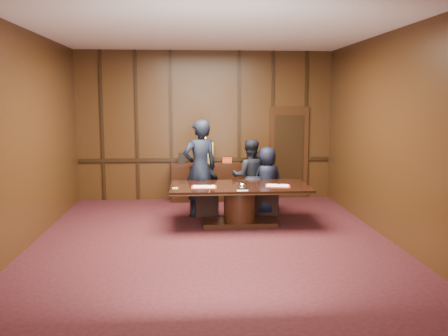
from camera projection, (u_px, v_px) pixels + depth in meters
The scene contains 13 objects.
room at pixel (216, 138), 7.90m from camera, with size 7.00×7.04×3.50m.
sideboard at pixel (206, 180), 11.15m from camera, with size 1.60×0.45×1.54m.
conference_table at pixel (240, 198), 8.98m from camera, with size 2.62×1.32×0.76m.
folder_left at pixel (204, 187), 8.73m from camera, with size 0.48×0.35×0.02m.
folder_right at pixel (278, 186), 8.84m from camera, with size 0.51×0.41×0.02m.
inkstand at pixel (242, 187), 8.49m from camera, with size 0.20×0.14×0.12m.
notepad at pixel (175, 188), 8.62m from camera, with size 0.10×0.07×0.01m, color #DBD66B.
chair_left at pixel (204, 200), 9.83m from camera, with size 0.58×0.58×0.99m.
chair_right at pixel (266, 199), 9.92m from camera, with size 0.52×0.52×0.99m.
signatory_left at pixel (204, 186), 9.71m from camera, with size 0.72×0.30×1.22m, color black.
signatory_right at pixel (267, 181), 9.79m from camera, with size 0.69×0.45×1.41m, color black.
witness_left at pixel (200, 168), 9.60m from camera, with size 0.72×0.47×1.97m, color black.
witness_right at pixel (250, 176), 9.85m from camera, with size 0.76×0.59×1.56m, color black.
Camera 1 is at (-0.37, -7.74, 2.36)m, focal length 38.00 mm.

